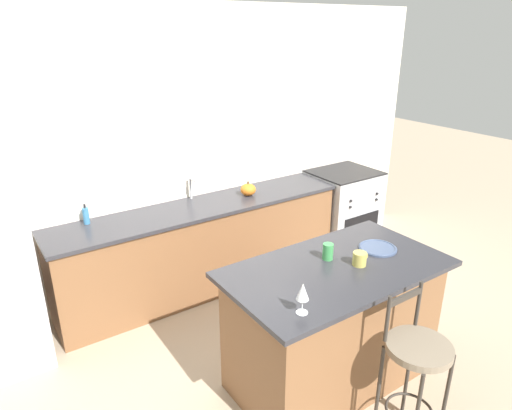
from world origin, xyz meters
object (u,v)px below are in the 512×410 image
wine_glass (303,292)px  pumpkin_decoration (248,190)px  coffee_mug (360,259)px  soap_bottle (86,216)px  oven_range (342,208)px  bar_stool_near (416,363)px  tumbler_cup (328,252)px  dinner_plate (378,248)px

wine_glass → pumpkin_decoration: (0.90, 1.94, -0.13)m
coffee_mug → soap_bottle: (-1.33, 1.91, -0.03)m
soap_bottle → oven_range: bearing=-4.2°
bar_stool_near → pumpkin_decoration: bearing=82.2°
bar_stool_near → soap_bottle: bearing=115.9°
bar_stool_near → wine_glass: wine_glass is taller
oven_range → bar_stool_near: size_ratio=0.89×
bar_stool_near → tumbler_cup: 0.90m
oven_range → bar_stool_near: (-1.64, -2.31, 0.13)m
pumpkin_decoration → bar_stool_near: bearing=-97.8°
wine_glass → soap_bottle: (-0.64, 2.13, -0.12)m
coffee_mug → soap_bottle: soap_bottle is taller
bar_stool_near → coffee_mug: 0.74m
bar_stool_near → soap_bottle: 2.83m
bar_stool_near → coffee_mug: size_ratio=8.12×
pumpkin_decoration → soap_bottle: soap_bottle is taller
bar_stool_near → wine_glass: size_ratio=5.36×
bar_stool_near → soap_bottle: size_ratio=5.73×
pumpkin_decoration → oven_range: bearing=-0.9°
bar_stool_near → pumpkin_decoration: same height
bar_stool_near → coffee_mug: bearing=80.2°
tumbler_cup → pumpkin_decoration: size_ratio=0.75×
dinner_plate → soap_bottle: bearing=131.7°
pumpkin_decoration → soap_bottle: size_ratio=0.86×
coffee_mug → tumbler_cup: 0.22m
coffee_mug → soap_bottle: 2.33m
oven_range → wine_glass: (-2.22, -1.92, 0.63)m
coffee_mug → pumpkin_decoration: bearing=82.9°
oven_range → tumbler_cup: tumbler_cup is taller
oven_range → coffee_mug: 2.35m
tumbler_cup → coffee_mug: bearing=-56.6°
coffee_mug → pumpkin_decoration: coffee_mug is taller
dinner_plate → soap_bottle: (-1.62, 1.82, 0.01)m
oven_range → tumbler_cup: size_ratio=7.84×
bar_stool_near → pumpkin_decoration: (0.32, 2.33, 0.36)m
coffee_mug → dinner_plate: bearing=18.0°
tumbler_cup → pumpkin_decoration: tumbler_cup is taller
oven_range → bar_stool_near: bar_stool_near is taller
tumbler_cup → wine_glass: bearing=-144.5°
dinner_plate → coffee_mug: bearing=-162.0°
oven_range → dinner_plate: (-1.24, -1.61, 0.50)m
dinner_plate → tumbler_cup: (-0.41, 0.09, 0.05)m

